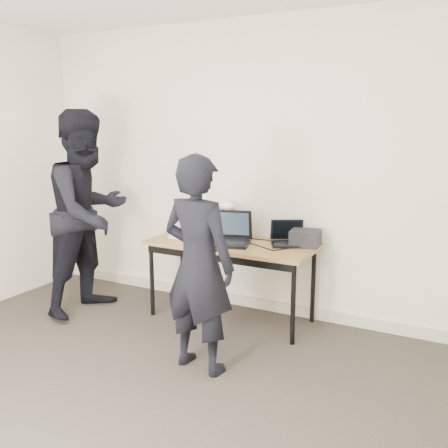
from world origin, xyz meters
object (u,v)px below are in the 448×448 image
Objects in this scene: person_observer at (89,213)px; desk at (231,249)px; laptop_center at (229,236)px; equipment_box at (305,238)px; laptop_beige at (191,232)px; leather_satchel at (225,222)px; laptop_right at (288,239)px; person_typist at (198,265)px.

desk is at bearing -68.82° from person_observer.
person_observer is (-1.28, -0.38, 0.16)m from laptop_center.
desk is 0.67m from equipment_box.
equipment_box is (0.63, 0.19, 0.13)m from desk.
laptop_beige is 1.26× the size of equipment_box.
person_observer is (-1.91, -0.60, 0.16)m from equipment_box.
laptop_center reaches higher than laptop_beige.
desk is at bearing -163.06° from equipment_box.
leather_satchel is 1.49× the size of equipment_box.
laptop_right is (0.91, 0.15, 0.00)m from laptop_beige.
equipment_box is at bearing -23.37° from laptop_right.
laptop_right is 0.20× the size of person_observer.
leather_satchel is at bearing -65.49° from person_typist.
person_typist is at bearing -92.22° from laptop_center.
laptop_beige reaches higher than desk.
person_typist is (0.40, -1.16, -0.06)m from leather_satchel.
person_observer is at bearing -179.35° from laptop_center.
person_typist is at bearing -77.26° from desk.
leather_satchel reaches higher than equipment_box.
laptop_right is 0.24× the size of person_typist.
laptop_right reaches higher than desk.
laptop_right is at bearing 20.53° from desk.
laptop_right is 0.66m from leather_satchel.
person_observer is at bearing -13.92° from person_typist.
person_observer reaches higher than desk.
laptop_beige is at bearing 156.19° from laptop_center.
laptop_beige is 0.97m from person_observer.
laptop_beige is at bearing 161.54° from laptop_right.
person_observer reaches higher than person_typist.
person_typist is (-0.41, -1.13, -0.00)m from equipment_box.
laptop_right is 1.04× the size of leather_satchel.
person_typist reaches higher than equipment_box.
equipment_box is 2.01m from person_observer.
laptop_beige is at bearing -50.46° from person_typist.
desk is 0.79× the size of person_observer.
laptop_right is at bearing -0.53° from leather_satchel.
laptop_center reaches higher than laptop_right.
person_observer is at bearing -148.49° from laptop_beige.
person_typist is at bearing -110.04° from equipment_box.
laptop_beige is (-0.44, 0.04, 0.11)m from desk.
person_typist is (0.22, -0.94, 0.13)m from desk.
laptop_center is at bearing 175.98° from laptop_right.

